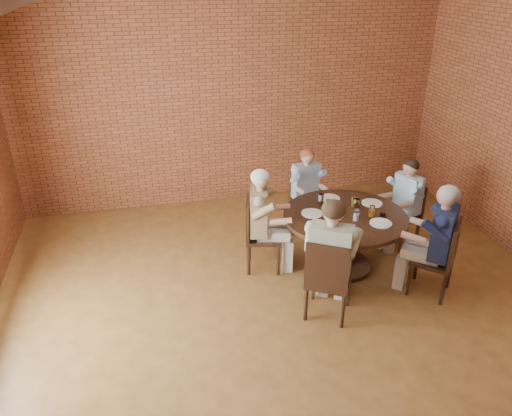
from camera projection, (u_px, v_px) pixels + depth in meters
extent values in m
plane|color=brown|center=(301.00, 334.00, 5.22)|extent=(7.00, 7.00, 0.00)
plane|color=brown|center=(233.00, 95.00, 7.52)|extent=(7.00, 0.00, 7.00)
cylinder|color=black|center=(341.00, 265.00, 6.37)|extent=(0.75, 0.75, 0.06)
cylinder|color=black|center=(343.00, 243.00, 6.23)|extent=(0.22, 0.22, 0.64)
cylinder|color=#322012|center=(345.00, 216.00, 6.06)|extent=(1.51, 1.51, 0.05)
cube|color=black|center=(402.00, 217.00, 6.70)|extent=(0.49, 0.49, 0.04)
cube|color=black|center=(413.00, 198.00, 6.68)|extent=(0.16, 0.37, 0.44)
cylinder|color=black|center=(383.00, 230.00, 6.84)|extent=(0.04, 0.04, 0.41)
cylinder|color=black|center=(401.00, 239.00, 6.60)|extent=(0.04, 0.04, 0.41)
cylinder|color=black|center=(399.00, 224.00, 7.00)|extent=(0.04, 0.04, 0.41)
cylinder|color=black|center=(417.00, 233.00, 6.76)|extent=(0.04, 0.04, 0.41)
cube|color=black|center=(306.00, 203.00, 7.07)|extent=(0.42, 0.42, 0.04)
cube|color=black|center=(302.00, 184.00, 7.11)|extent=(0.38, 0.09, 0.43)
cylinder|color=black|center=(300.00, 224.00, 6.99)|extent=(0.04, 0.04, 0.41)
cylinder|color=black|center=(320.00, 220.00, 7.09)|extent=(0.04, 0.04, 0.41)
cylinder|color=black|center=(291.00, 215.00, 7.25)|extent=(0.04, 0.04, 0.41)
cylinder|color=black|center=(310.00, 211.00, 7.35)|extent=(0.04, 0.04, 0.41)
cube|color=black|center=(263.00, 237.00, 6.20)|extent=(0.51, 0.51, 0.04)
cube|color=black|center=(248.00, 218.00, 6.08)|extent=(0.14, 0.42, 0.48)
cylinder|color=black|center=(278.00, 260.00, 6.13)|extent=(0.04, 0.04, 0.41)
cylinder|color=black|center=(277.00, 245.00, 6.46)|extent=(0.04, 0.04, 0.41)
cylinder|color=black|center=(249.00, 260.00, 6.14)|extent=(0.04, 0.04, 0.41)
cylinder|color=black|center=(249.00, 245.00, 6.46)|extent=(0.04, 0.04, 0.41)
cube|color=black|center=(329.00, 280.00, 5.36)|extent=(0.63, 0.63, 0.04)
cube|color=black|center=(327.00, 268.00, 5.06)|extent=(0.41, 0.27, 0.52)
cylinder|color=black|center=(348.00, 290.00, 5.58)|extent=(0.04, 0.04, 0.41)
cylinder|color=black|center=(314.00, 284.00, 5.69)|extent=(0.04, 0.04, 0.41)
cylinder|color=black|center=(343.00, 311.00, 5.24)|extent=(0.04, 0.04, 0.41)
cylinder|color=black|center=(306.00, 304.00, 5.35)|extent=(0.04, 0.04, 0.41)
cube|color=black|center=(432.00, 260.00, 5.72)|extent=(0.62, 0.62, 0.04)
cube|color=black|center=(455.00, 244.00, 5.52)|extent=(0.33, 0.35, 0.50)
cylinder|color=black|center=(416.00, 264.00, 6.06)|extent=(0.04, 0.04, 0.41)
cylinder|color=black|center=(409.00, 280.00, 5.76)|extent=(0.04, 0.04, 0.41)
cylinder|color=black|center=(449.00, 273.00, 5.89)|extent=(0.04, 0.04, 0.41)
cylinder|color=black|center=(443.00, 289.00, 5.59)|extent=(0.04, 0.04, 0.41)
cylinder|color=white|center=(372.00, 203.00, 6.32)|extent=(0.26, 0.26, 0.01)
cylinder|color=white|center=(330.00, 198.00, 6.45)|extent=(0.26, 0.26, 0.01)
cylinder|color=white|center=(312.00, 213.00, 6.06)|extent=(0.26, 0.26, 0.01)
cylinder|color=white|center=(381.00, 223.00, 5.83)|extent=(0.26, 0.26, 0.01)
cylinder|color=white|center=(357.00, 204.00, 6.15)|extent=(0.07, 0.07, 0.14)
cylinder|color=white|center=(354.00, 201.00, 6.22)|extent=(0.07, 0.07, 0.14)
cylinder|color=white|center=(321.00, 199.00, 6.28)|extent=(0.07, 0.07, 0.14)
cylinder|color=white|center=(328.00, 205.00, 6.12)|extent=(0.07, 0.07, 0.14)
cylinder|color=white|center=(326.00, 216.00, 5.86)|extent=(0.07, 0.07, 0.14)
cylinder|color=white|center=(337.00, 226.00, 5.63)|extent=(0.07, 0.07, 0.14)
cylinder|color=white|center=(356.00, 215.00, 5.88)|extent=(0.07, 0.07, 0.14)
cylinder|color=white|center=(372.00, 211.00, 5.98)|extent=(0.07, 0.07, 0.14)
cube|color=black|center=(383.00, 216.00, 6.01)|extent=(0.12, 0.15, 0.01)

